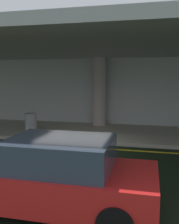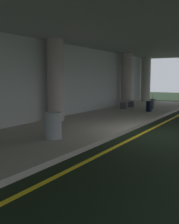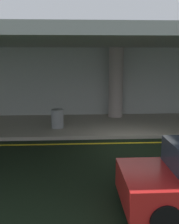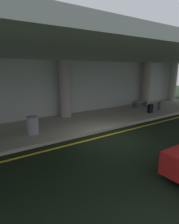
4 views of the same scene
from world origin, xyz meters
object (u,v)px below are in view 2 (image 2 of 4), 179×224
at_px(suitcase_upright_primary, 149,106).
at_px(bench_metal, 127,103).
at_px(support_column_center, 127,80).
at_px(suitcase_upright_secondary, 153,104).
at_px(support_column_right_mid, 146,79).
at_px(trash_bin_steel, 53,125).
at_px(support_column_left_mid, 56,81).

xyz_separation_m(suitcase_upright_primary, bench_metal, (1.03, 1.82, 0.04)).
distance_m(support_column_center, suitcase_upright_secondary, 2.86).
bearing_deg(suitcase_upright_primary, suitcase_upright_secondary, -8.19).
relative_size(support_column_right_mid, trash_bin_steel, 4.29).
height_order(suitcase_upright_secondary, trash_bin_steel, suitcase_upright_secondary).
xyz_separation_m(suitcase_upright_primary, suitcase_upright_secondary, (1.59, 0.30, 0.00)).
height_order(support_column_left_mid, suitcase_upright_secondary, support_column_left_mid).
bearing_deg(suitcase_upright_primary, support_column_center, 25.89).
bearing_deg(suitcase_upright_secondary, suitcase_upright_primary, -166.72).
bearing_deg(support_column_right_mid, support_column_left_mid, 180.00).
bearing_deg(suitcase_upright_primary, support_column_right_mid, 2.17).
bearing_deg(suitcase_upright_primary, support_column_left_mid, 136.07).
height_order(support_column_right_mid, trash_bin_steel, support_column_right_mid).
bearing_deg(support_column_center, suitcase_upright_primary, -135.11).
height_order(support_column_center, suitcase_upright_primary, support_column_center).
bearing_deg(support_column_left_mid, suitcase_upright_secondary, -17.56).
height_order(support_column_center, bench_metal, support_column_center).
height_order(suitcase_upright_secondary, bench_metal, suitcase_upright_secondary).
height_order(suitcase_upright_primary, trash_bin_steel, suitcase_upright_primary).
bearing_deg(support_column_left_mid, bench_metal, -6.33).
bearing_deg(bench_metal, support_column_right_mid, 7.43).
bearing_deg(trash_bin_steel, support_column_right_mid, 8.38).
xyz_separation_m(support_column_right_mid, bench_metal, (-5.51, -0.72, -1.47)).
bearing_deg(support_column_left_mid, trash_bin_steel, -143.49).
bearing_deg(suitcase_upright_secondary, support_column_left_mid, 164.90).
relative_size(support_column_left_mid, support_column_right_mid, 1.00).
relative_size(support_column_left_mid, trash_bin_steel, 4.29).
bearing_deg(support_column_right_mid, support_column_center, 180.00).
height_order(support_column_right_mid, suitcase_upright_primary, support_column_right_mid).
xyz_separation_m(support_column_center, suitcase_upright_secondary, (-0.95, -2.23, -1.51)).
xyz_separation_m(support_column_center, support_column_right_mid, (4.00, 0.00, 0.00)).
bearing_deg(bench_metal, support_column_center, 25.42).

